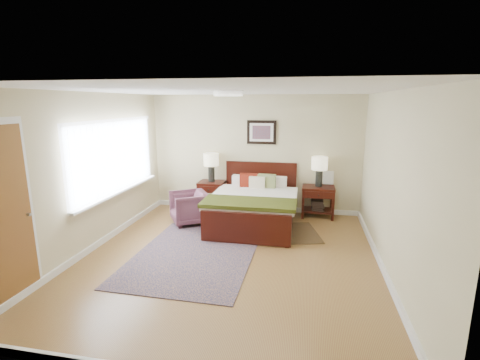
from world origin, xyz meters
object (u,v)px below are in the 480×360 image
(nightstand_left, at_px, (211,187))
(lamp_right, at_px, (319,166))
(nightstand_right, at_px, (318,199))
(rug_persian, at_px, (195,254))
(lamp_left, at_px, (211,162))
(bed, at_px, (254,200))
(armchair, at_px, (189,208))

(nightstand_left, distance_m, lamp_right, 2.34)
(nightstand_right, relative_size, rug_persian, 0.26)
(nightstand_left, xyz_separation_m, lamp_right, (2.28, 0.02, 0.55))
(lamp_left, bearing_deg, lamp_right, 0.00)
(lamp_left, distance_m, lamp_right, 2.28)
(nightstand_left, height_order, lamp_left, lamp_left)
(lamp_left, distance_m, rug_persian, 2.55)
(bed, xyz_separation_m, rug_persian, (-0.70, -1.54, -0.49))
(nightstand_left, distance_m, nightstand_right, 2.28)
(nightstand_right, xyz_separation_m, lamp_right, (0.00, 0.01, 0.68))
(nightstand_right, distance_m, lamp_left, 2.38)
(lamp_right, height_order, rug_persian, lamp_right)
(rug_persian, bearing_deg, nightstand_left, 99.76)
(nightstand_left, distance_m, rug_persian, 2.35)
(nightstand_left, distance_m, armchair, 0.91)
(bed, height_order, armchair, bed)
(bed, height_order, lamp_left, lamp_left)
(rug_persian, bearing_deg, bed, 66.29)
(armchair, bearing_deg, lamp_right, 76.68)
(nightstand_right, distance_m, armchair, 2.64)
(rug_persian, bearing_deg, armchair, 112.99)
(lamp_left, height_order, armchair, lamp_left)
(nightstand_right, xyz_separation_m, lamp_left, (-2.28, 0.01, 0.69))
(armchair, bearing_deg, nightstand_right, 76.42)
(rug_persian, bearing_deg, lamp_left, 99.68)
(nightstand_right, relative_size, lamp_right, 1.07)
(lamp_left, bearing_deg, rug_persian, -81.17)
(nightstand_right, bearing_deg, lamp_right, 90.00)
(rug_persian, bearing_deg, lamp_right, 50.71)
(lamp_left, height_order, rug_persian, lamp_left)
(nightstand_left, distance_m, lamp_left, 0.55)
(lamp_left, xyz_separation_m, armchair, (-0.22, -0.88, -0.76))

